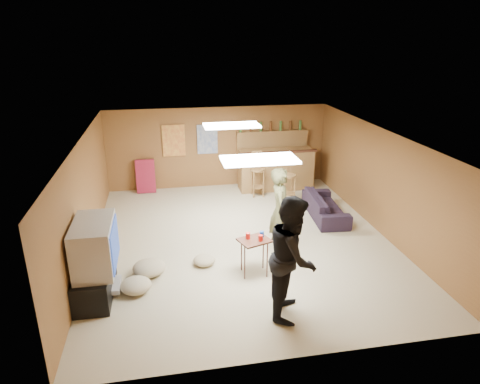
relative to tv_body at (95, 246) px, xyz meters
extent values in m
plane|color=#B5AA8A|center=(2.65, 1.50, -0.90)|extent=(7.00, 7.00, 0.00)
cube|color=silver|center=(2.65, 1.50, 1.30)|extent=(6.00, 7.00, 0.02)
cube|color=brown|center=(2.65, 5.00, 0.20)|extent=(6.00, 0.02, 2.20)
cube|color=brown|center=(2.65, -2.00, 0.20)|extent=(6.00, 0.02, 2.20)
cube|color=brown|center=(-0.35, 1.50, 0.20)|extent=(0.02, 7.00, 2.20)
cube|color=brown|center=(5.65, 1.50, 0.20)|extent=(0.02, 7.00, 2.20)
cube|color=black|center=(-0.07, 0.00, -0.65)|extent=(0.55, 1.30, 0.50)
cube|color=#B2B2B7|center=(0.15, 0.00, -0.75)|extent=(0.35, 0.50, 0.08)
cube|color=#B2B2B7|center=(0.00, 0.00, 0.00)|extent=(0.60, 1.10, 0.80)
cube|color=navy|center=(0.31, 0.00, 0.00)|extent=(0.02, 0.95, 0.65)
cube|color=brown|center=(4.15, 4.45, -0.35)|extent=(2.00, 0.60, 1.10)
cube|color=#401F14|center=(4.15, 4.20, 0.20)|extent=(2.10, 0.12, 0.05)
cube|color=brown|center=(4.15, 4.90, 0.60)|extent=(2.00, 0.18, 0.05)
cube|color=brown|center=(4.15, 4.92, 0.30)|extent=(2.00, 0.14, 0.60)
cube|color=#BF3F26|center=(1.45, 4.96, 0.45)|extent=(0.60, 0.03, 0.85)
cube|color=#334C99|center=(2.35, 4.96, 0.45)|extent=(0.55, 0.03, 0.80)
cube|color=maroon|center=(0.65, 4.80, -0.45)|extent=(0.50, 0.26, 0.91)
cube|color=white|center=(2.65, 0.00, 1.27)|extent=(1.20, 0.60, 0.04)
cube|color=white|center=(2.65, 2.70, 1.27)|extent=(1.20, 0.60, 0.04)
imported|color=brown|center=(3.28, 0.88, -0.04)|extent=(0.56, 0.71, 1.73)
imported|color=black|center=(2.95, -1.00, 0.05)|extent=(1.01, 1.12, 1.89)
imported|color=black|center=(4.81, 2.38, -0.64)|extent=(0.84, 1.83, 0.52)
cube|color=#401F14|center=(2.63, 0.18, -0.56)|extent=(0.63, 0.56, 0.68)
cylinder|color=red|center=(2.52, 0.23, -0.17)|extent=(0.08, 0.08, 0.11)
cylinder|color=red|center=(2.72, 0.12, -0.17)|extent=(0.10, 0.10, 0.11)
cylinder|color=#17409E|center=(2.77, 0.25, -0.17)|extent=(0.09, 0.09, 0.11)
ellipsoid|color=tan|center=(0.78, 0.49, -0.77)|extent=(0.67, 0.67, 0.26)
ellipsoid|color=tan|center=(1.78, 0.66, -0.81)|extent=(0.46, 0.46, 0.18)
ellipsoid|color=tan|center=(0.57, -0.03, -0.78)|extent=(0.68, 0.68, 0.23)
camera|label=1|loc=(1.17, -6.34, 3.15)|focal=32.00mm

